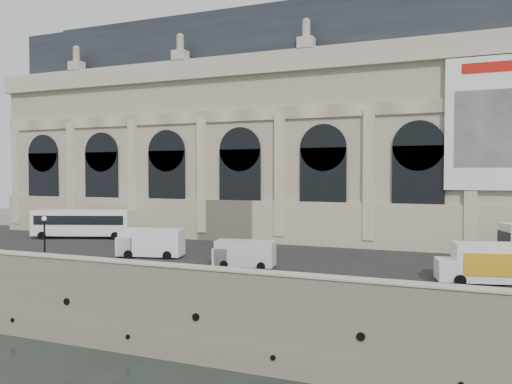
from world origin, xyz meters
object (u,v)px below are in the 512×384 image
bus_left (82,223)px  lamp_left (45,240)px  van_b (242,254)px  van_c (148,243)px  box_truck (492,264)px

bus_left → lamp_left: size_ratio=2.89×
van_b → van_c: (-10.51, 1.47, 0.23)m
van_c → van_b: bearing=-8.0°
van_b → van_c: van_c is taller
van_c → bus_left: bearing=150.3°
van_c → lamp_left: size_ratio=1.55×
van_c → box_truck: size_ratio=0.86×
bus_left → lamp_left: (9.01, -15.27, 0.11)m
box_truck → bus_left: bearing=168.2°
bus_left → box_truck: bearing=-11.8°
box_truck → van_b: bearing=-177.6°
bus_left → box_truck: (45.87, -9.58, -0.52)m
van_b → lamp_left: (-17.23, -4.85, 0.93)m
bus_left → box_truck: bus_left is taller
van_c → box_truck: box_truck is taller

